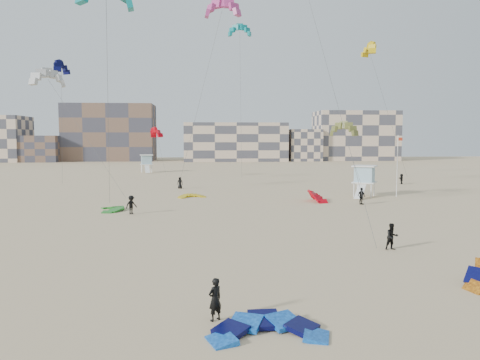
{
  "coord_description": "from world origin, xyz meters",
  "views": [
    {
      "loc": [
        0.35,
        -19.89,
        7.07
      ],
      "look_at": [
        2.3,
        6.0,
        4.77
      ],
      "focal_mm": 35.0,
      "sensor_mm": 36.0,
      "label": 1
    }
  ],
  "objects": [
    {
      "name": "ground",
      "position": [
        0.0,
        0.0,
        0.0
      ],
      "size": [
        320.0,
        320.0,
        0.0
      ],
      "primitive_type": "plane",
      "color": "tan",
      "rests_on": "ground"
    },
    {
      "name": "kite_ground_blue",
      "position": [
        2.57,
        -3.68,
        0.0
      ],
      "size": [
        4.02,
        4.23,
        1.54
      ],
      "primitive_type": null,
      "rotation": [
        0.17,
        0.0,
        0.03
      ],
      "color": "#1E7CF6",
      "rests_on": "ground"
    },
    {
      "name": "kite_ground_green",
      "position": [
        -8.95,
        26.7,
        0.0
      ],
      "size": [
        4.32,
        4.14,
        1.07
      ],
      "primitive_type": null,
      "rotation": [
        0.13,
        0.0,
        -1.35
      ],
      "color": "#227A1E",
      "rests_on": "ground"
    },
    {
      "name": "kite_ground_red_far",
      "position": [
        13.07,
        31.72,
        0.0
      ],
      "size": [
        3.99,
        3.89,
        3.71
      ],
      "primitive_type": null,
      "rotation": [
        0.74,
        0.0,
        1.51
      ],
      "color": "#E50005",
      "rests_on": "ground"
    },
    {
      "name": "kite_ground_yellow",
      "position": [
        -1.27,
        36.52,
        0.0
      ],
      "size": [
        3.88,
        4.01,
        1.12
      ],
      "primitive_type": null,
      "rotation": [
        0.16,
        0.0,
        0.3
      ],
      "color": "#C6BD08",
      "rests_on": "ground"
    },
    {
      "name": "kitesurfer_main",
      "position": [
        0.71,
        -2.2,
        0.85
      ],
      "size": [
        0.74,
        0.7,
        1.7
      ],
      "primitive_type": "imported",
      "rotation": [
        0.0,
        0.0,
        3.82
      ],
      "color": "black",
      "rests_on": "ground"
    },
    {
      "name": "kitesurfer_b",
      "position": [
        12.21,
        8.61,
        0.85
      ],
      "size": [
        0.9,
        0.74,
        1.7
      ],
      "primitive_type": "imported",
      "rotation": [
        0.0,
        0.0,
        0.13
      ],
      "color": "black",
      "rests_on": "ground"
    },
    {
      "name": "kitesurfer_c",
      "position": [
        -6.57,
        24.2,
        0.88
      ],
      "size": [
        1.3,
        1.22,
        1.76
      ],
      "primitive_type": "imported",
      "rotation": [
        0.0,
        0.0,
        0.68
      ],
      "color": "black",
      "rests_on": "ground"
    },
    {
      "name": "kitesurfer_d",
      "position": [
        17.14,
        28.89,
        0.91
      ],
      "size": [
        0.82,
        1.16,
        1.83
      ],
      "primitive_type": "imported",
      "rotation": [
        0.0,
        0.0,
        1.97
      ],
      "color": "black",
      "rests_on": "ground"
    },
    {
      "name": "kitesurfer_e",
      "position": [
        -3.21,
        46.55,
        0.83
      ],
      "size": [
        0.85,
        0.6,
        1.65
      ],
      "primitive_type": "imported",
      "rotation": [
        0.0,
        0.0,
        -0.09
      ],
      "color": "black",
      "rests_on": "ground"
    },
    {
      "name": "kitesurfer_f",
      "position": [
        31.01,
        50.81,
        0.8
      ],
      "size": [
        0.59,
        1.52,
        1.6
      ],
      "primitive_type": "imported",
      "rotation": [
        0.0,
        0.0,
        -1.65
      ],
      "color": "black",
      "rests_on": "ground"
    },
    {
      "name": "kite_fly_grey",
      "position": [
        -18.07,
        37.58,
        14.06
      ],
      "size": [
        13.04,
        11.81,
        14.54
      ],
      "rotation": [
        0.0,
        0.0,
        0.63
      ],
      "color": "silver",
      "rests_on": "ground"
    },
    {
      "name": "kite_fly_pink",
      "position": [
        2.52,
        37.21,
        22.39
      ],
      "size": [
        8.26,
        10.73,
        22.92
      ],
      "rotation": [
        0.0,
        0.0,
        -0.25
      ],
      "color": "#C13E90",
      "rests_on": "ground"
    },
    {
      "name": "kite_fly_olive",
      "position": [
        15.91,
        31.93,
        8.0
      ],
      "size": [
        4.21,
        4.83,
        8.08
      ],
      "rotation": [
        0.0,
        0.0,
        -0.55
      ],
      "color": "olive",
      "rests_on": "ground"
    },
    {
      "name": "kite_fly_yellow",
      "position": [
        24.45,
        48.33,
        19.98
      ],
      "size": [
        9.83,
        5.44,
        20.31
      ],
      "rotation": [
        0.0,
        0.0,
        -1.58
      ],
      "color": "#C6BD08",
      "rests_on": "ground"
    },
    {
      "name": "kite_fly_navy",
      "position": [
        -19.98,
        49.58,
        17.1
      ],
      "size": [
        3.86,
        6.69,
        17.33
      ],
      "rotation": [
        0.0,
        0.0,
        1.43
      ],
      "color": "#050939",
      "rests_on": "ground"
    },
    {
      "name": "kite_fly_teal_b",
      "position": [
        5.87,
        54.16,
        23.68
      ],
      "size": [
        3.61,
        3.38,
        23.67
      ],
      "rotation": [
        0.0,
        0.0,
        -0.06
      ],
      "color": "#0E758E",
      "rests_on": "ground"
    },
    {
      "name": "kite_fly_red",
      "position": [
        -8.12,
        63.08,
        8.01
      ],
      "size": [
        4.61,
        6.76,
        8.34
      ],
      "rotation": [
        0.0,
        0.0,
        2.07
      ],
      "color": "#E50005",
      "rests_on": "ground"
    },
    {
      "name": "lifeguard_tower_near",
      "position": [
        19.85,
        35.84,
        1.89
      ],
      "size": [
        3.68,
        5.72,
        3.81
      ],
      "rotation": [
        0.0,
        0.0,
        -0.52
      ],
      "color": "white",
      "rests_on": "ground"
    },
    {
      "name": "lifeguard_tower_far",
      "position": [
        -11.93,
        79.58,
        1.85
      ],
      "size": [
        3.07,
        5.34,
        3.72
      ],
      "rotation": [
        0.0,
        0.0,
        0.18
      ],
      "color": "white",
      "rests_on": "ground"
    },
    {
      "name": "flagpole",
      "position": [
        23.66,
        35.15,
        3.94
      ],
      "size": [
        0.61,
        0.09,
        7.49
      ],
      "color": "white",
      "rests_on": "ground"
    },
    {
      "name": "condo_west_b",
      "position": [
        -30.0,
        134.0,
        9.0
      ],
      "size": [
        28.0,
        14.0,
        18.0
      ],
      "primitive_type": "cube",
      "color": "brown",
      "rests_on": "ground"
    },
    {
      "name": "condo_mid",
      "position": [
        10.0,
        130.0,
        6.0
      ],
      "size": [
        32.0,
        16.0,
        12.0
      ],
      "primitive_type": "cube",
      "color": "beige",
      "rests_on": "ground"
    },
    {
      "name": "condo_east",
      "position": [
        50.0,
        132.0,
        8.0
      ],
      "size": [
        26.0,
        14.0,
        16.0
      ],
      "primitive_type": "cube",
      "color": "beige",
      "rests_on": "ground"
    },
    {
      "name": "condo_fill_left",
      "position": [
        -50.0,
        128.0,
        4.0
      ],
      "size": [
        12.0,
        10.0,
        8.0
      ],
      "primitive_type": "cube",
      "color": "brown",
      "rests_on": "ground"
    },
    {
      "name": "condo_fill_right",
      "position": [
        32.0,
        128.0,
        5.0
      ],
      "size": [
        10.0,
        10.0,
        10.0
      ],
      "primitive_type": "cube",
      "color": "beige",
      "rests_on": "ground"
    }
  ]
}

